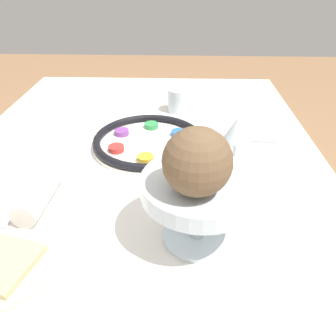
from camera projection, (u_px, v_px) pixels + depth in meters
dining_table at (142, 275)px, 0.98m from camera, size 1.43×0.95×0.73m
seder_plate at (149, 141)px, 0.88m from camera, size 0.30×0.30×0.03m
wine_glass at (237, 131)px, 0.73m from camera, size 0.06×0.06×0.14m
fruit_stand at (199, 193)px, 0.55m from camera, size 0.20×0.20×0.13m
orange_fruit at (197, 157)px, 0.52m from camera, size 0.07×0.07×0.07m
coconut at (197, 162)px, 0.47m from camera, size 0.10×0.10×0.10m
bread_plate at (2, 266)px, 0.54m from camera, size 0.17×0.17×0.02m
napkin_roll at (39, 194)px, 0.67m from camera, size 0.15×0.06×0.05m
cup_near at (178, 100)px, 1.06m from camera, size 0.07×0.07×0.08m
fork_left at (243, 139)px, 0.91m from camera, size 0.04×0.19×0.01m
fork_right at (244, 145)px, 0.89m from camera, size 0.04×0.19×0.01m
spoon at (21, 200)px, 0.69m from camera, size 0.17×0.03×0.01m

